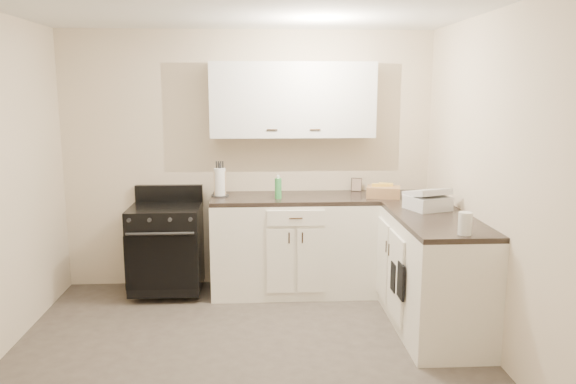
{
  "coord_description": "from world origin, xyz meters",
  "views": [
    {
      "loc": [
        0.08,
        -3.71,
        1.94
      ],
      "look_at": [
        0.34,
        0.85,
        1.1
      ],
      "focal_mm": 35.0,
      "sensor_mm": 36.0,
      "label": 1
    }
  ],
  "objects": [
    {
      "name": "countertop_right",
      "position": [
        1.5,
        0.85,
        0.92
      ],
      "size": [
        0.6,
        1.9,
        0.04
      ],
      "primitive_type": "cube",
      "color": "black",
      "rests_on": "base_cabinets_right"
    },
    {
      "name": "stove",
      "position": [
        -0.78,
        1.48,
        0.46
      ],
      "size": [
        0.66,
        0.56,
        0.79
      ],
      "primitive_type": "cube",
      "color": "black",
      "rests_on": "floor"
    },
    {
      "name": "knife_block",
      "position": [
        -0.27,
        1.57,
        1.06
      ],
      "size": [
        0.11,
        0.1,
        0.24
      ],
      "primitive_type": "cube",
      "rotation": [
        0.0,
        0.0,
        0.03
      ],
      "color": "tan",
      "rests_on": "countertop_back"
    },
    {
      "name": "wall_front",
      "position": [
        0.0,
        -1.8,
        1.25
      ],
      "size": [
        3.6,
        0.0,
        3.6
      ],
      "primitive_type": "plane",
      "rotation": [
        -1.57,
        0.0,
        0.0
      ],
      "color": "beige",
      "rests_on": "ground"
    },
    {
      "name": "oven_mitt_far",
      "position": [
        1.18,
        0.58,
        0.44
      ],
      "size": [
        0.02,
        0.14,
        0.24
      ],
      "primitive_type": "cube",
      "color": "black",
      "rests_on": "base_cabinets_right"
    },
    {
      "name": "floor",
      "position": [
        0.0,
        0.0,
        0.0
      ],
      "size": [
        3.6,
        3.6,
        0.0
      ],
      "primitive_type": "plane",
      "color": "#473F38",
      "rests_on": "ground"
    },
    {
      "name": "wicker_basket",
      "position": [
        1.26,
        1.4,
        0.99
      ],
      "size": [
        0.35,
        0.28,
        0.1
      ],
      "primitive_type": "cube",
      "rotation": [
        0.0,
        0.0,
        -0.26
      ],
      "color": "tan",
      "rests_on": "countertop_right"
    },
    {
      "name": "glass_jar",
      "position": [
        1.52,
        0.01,
        1.02
      ],
      "size": [
        0.13,
        0.13,
        0.16
      ],
      "primitive_type": "cylinder",
      "rotation": [
        0.0,
        0.0,
        -0.43
      ],
      "color": "silver",
      "rests_on": "countertop_right"
    },
    {
      "name": "wall_right",
      "position": [
        1.8,
        0.0,
        1.25
      ],
      "size": [
        0.0,
        3.6,
        3.6
      ],
      "primitive_type": "plane",
      "rotation": [
        1.57,
        0.0,
        -1.57
      ],
      "color": "beige",
      "rests_on": "ground"
    },
    {
      "name": "upper_cabinets",
      "position": [
        0.43,
        1.65,
        1.84
      ],
      "size": [
        1.55,
        0.3,
        0.7
      ],
      "primitive_type": "cube",
      "color": "silver",
      "rests_on": "wall_back"
    },
    {
      "name": "countertop_back",
      "position": [
        0.43,
        1.5,
        0.92
      ],
      "size": [
        1.55,
        0.6,
        0.04
      ],
      "primitive_type": "cube",
      "color": "black",
      "rests_on": "base_cabinets_back"
    },
    {
      "name": "base_cabinets_back",
      "position": [
        0.43,
        1.5,
        0.45
      ],
      "size": [
        1.55,
        0.6,
        0.9
      ],
      "primitive_type": "cube",
      "color": "white",
      "rests_on": "floor"
    },
    {
      "name": "base_cabinets_right",
      "position": [
        1.5,
        0.85,
        0.45
      ],
      "size": [
        0.6,
        1.9,
        0.9
      ],
      "primitive_type": "cube",
      "color": "white",
      "rests_on": "floor"
    },
    {
      "name": "oven_mitt_near",
      "position": [
        1.18,
        0.34,
        0.49
      ],
      "size": [
        0.02,
        0.16,
        0.28
      ],
      "primitive_type": "cube",
      "color": "black",
      "rests_on": "base_cabinets_right"
    },
    {
      "name": "wall_back",
      "position": [
        0.0,
        1.8,
        1.25
      ],
      "size": [
        3.6,
        0.0,
        3.6
      ],
      "primitive_type": "plane",
      "rotation": [
        1.57,
        0.0,
        0.0
      ],
      "color": "beige",
      "rests_on": "ground"
    },
    {
      "name": "countertop_grill",
      "position": [
        1.52,
        0.85,
        1.0
      ],
      "size": [
        0.39,
        0.38,
        0.11
      ],
      "primitive_type": "cube",
      "rotation": [
        0.0,
        0.0,
        0.35
      ],
      "color": "silver",
      "rests_on": "countertop_right"
    },
    {
      "name": "paper_towel",
      "position": [
        -0.27,
        1.55,
        1.07
      ],
      "size": [
        0.11,
        0.11,
        0.27
      ],
      "primitive_type": "cylinder",
      "rotation": [
        0.0,
        0.0,
        -0.04
      ],
      "color": "white",
      "rests_on": "countertop_back"
    },
    {
      "name": "soap_bottle",
      "position": [
        0.28,
        1.41,
        1.03
      ],
      "size": [
        0.07,
        0.07,
        0.19
      ],
      "primitive_type": "cylinder",
      "rotation": [
        0.0,
        0.0,
        -0.15
      ],
      "color": "green",
      "rests_on": "countertop_back"
    },
    {
      "name": "picture_frame",
      "position": [
        1.07,
        1.74,
        1.01
      ],
      "size": [
        0.11,
        0.07,
        0.13
      ],
      "primitive_type": "cube",
      "rotation": [
        -0.14,
        0.0,
        -0.37
      ],
      "color": "black",
      "rests_on": "countertop_back"
    }
  ]
}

